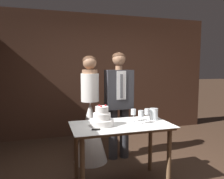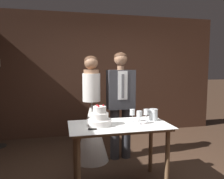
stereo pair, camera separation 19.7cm
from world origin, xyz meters
The scene contains 10 objects.
wall_back centered at (0.00, 2.50, 1.33)m, with size 5.43×0.12×2.67m, color #472B1E.
cake_table centered at (-0.19, 0.24, 0.69)m, with size 1.26×0.69×0.80m.
tiered_cake centered at (-0.44, 0.25, 0.89)m, with size 0.30×0.30×0.26m.
cake_knife centered at (-0.49, 0.06, 0.81)m, with size 0.39×0.12×0.02m.
wine_glass_near centered at (0.19, 0.30, 0.92)m, with size 0.07×0.07×0.17m.
wine_glass_middle centered at (0.06, 0.20, 0.92)m, with size 0.07×0.07×0.17m.
wine_glass_far centered at (0.01, 0.33, 0.92)m, with size 0.07×0.07×0.17m.
hurricane_candle centered at (0.31, 0.33, 0.87)m, with size 0.12×0.12×0.16m.
bride centered at (-0.43, 1.05, 0.63)m, with size 0.54×0.54×1.69m.
groom centered at (0.05, 1.05, 0.99)m, with size 0.44×0.25×1.75m.
Camera 2 is at (-0.89, -2.35, 1.52)m, focal length 35.00 mm.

